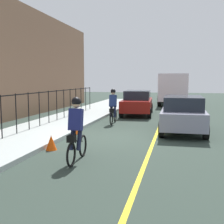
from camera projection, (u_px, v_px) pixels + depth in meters
name	position (u px, v px, depth m)	size (l,w,h in m)	color
ground_plane	(115.00, 137.00, 11.51)	(80.00, 80.00, 0.00)	#2B3831
lane_line_centre	(155.00, 139.00, 11.16)	(36.00, 0.12, 0.01)	yellow
sidewalk	(38.00, 132.00, 12.26)	(40.00, 3.20, 0.15)	#A3ABA9
iron_fence	(39.00, 103.00, 13.18)	(15.74, 0.04, 1.60)	black
cyclist_lead	(113.00, 107.00, 14.74)	(1.71, 0.37, 1.83)	black
cyclist_follow	(76.00, 130.00, 7.89)	(1.71, 0.37, 1.83)	black
patrol_sedan	(183.00, 113.00, 12.54)	(4.40, 1.92, 1.58)	gray
parked_sedan_rear	(137.00, 102.00, 18.61)	(4.50, 2.13, 1.58)	maroon
box_truck_background	(173.00, 88.00, 25.97)	(6.73, 2.59, 2.78)	silver
traffic_cone_near	(77.00, 128.00, 12.13)	(0.36, 0.36, 0.46)	#FD5B11
traffic_cone_far	(51.00, 143.00, 9.34)	(0.36, 0.36, 0.49)	#F84E0B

